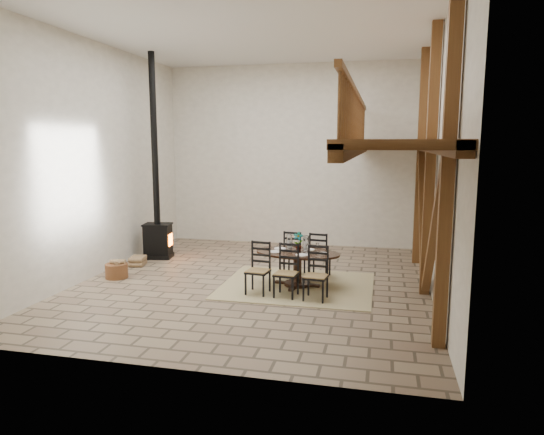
% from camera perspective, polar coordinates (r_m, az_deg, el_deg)
% --- Properties ---
extents(ground, '(8.00, 8.00, 0.00)m').
position_cam_1_polar(ground, '(10.16, -2.08, -7.61)').
color(ground, gray).
rests_on(ground, ground).
extents(room_shell, '(7.02, 8.02, 5.01)m').
position_cam_1_polar(room_shell, '(9.51, 4.86, 9.65)').
color(room_shell, white).
rests_on(room_shell, ground).
extents(rug, '(3.00, 2.50, 0.02)m').
position_cam_1_polar(rug, '(9.90, 2.98, -7.99)').
color(rug, tan).
rests_on(rug, ground).
extents(dining_table, '(1.82, 2.03, 1.10)m').
position_cam_1_polar(dining_table, '(9.71, 2.84, -5.99)').
color(dining_table, black).
rests_on(dining_table, ground).
extents(wood_stove, '(0.75, 0.62, 5.00)m').
position_cam_1_polar(wood_stove, '(12.35, -13.37, 0.43)').
color(wood_stove, black).
rests_on(wood_stove, ground).
extents(log_basket, '(0.47, 0.47, 0.39)m').
position_cam_1_polar(log_basket, '(10.94, -17.82, -5.91)').
color(log_basket, brown).
rests_on(log_basket, ground).
extents(log_stack, '(0.39, 0.49, 0.22)m').
position_cam_1_polar(log_stack, '(11.88, -15.52, -4.95)').
color(log_stack, tan).
rests_on(log_stack, ground).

